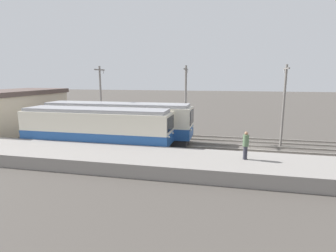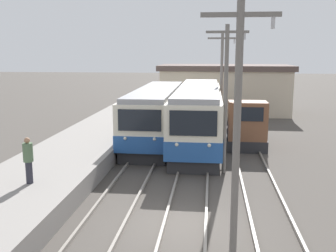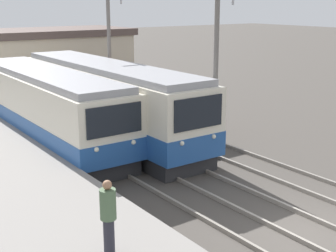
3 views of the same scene
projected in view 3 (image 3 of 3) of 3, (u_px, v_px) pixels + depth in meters
The scene contains 9 objects.
ground_plane at pixel (308, 235), 13.65m from camera, with size 200.00×200.00×0.00m, color #47423D.
track_center at pixel (312, 231), 13.74m from camera, with size 1.54×60.00×0.14m.
commuter_train_left at pixel (47, 110), 22.12m from camera, with size 2.84×13.11×3.51m.
commuter_train_center at pixel (107, 103), 23.13m from camera, with size 2.84×14.41×3.71m.
shunting_locomotive at pixel (159, 107), 24.79m from camera, with size 2.40×5.04×3.00m.
catenary_mast_mid at pixel (216, 72), 18.44m from camera, with size 2.00×0.20×7.17m.
catenary_mast_far at pixel (110, 53), 25.24m from camera, with size 2.00×0.20×7.17m.
person_on_platform at pixel (108, 214), 10.71m from camera, with size 0.38×0.38×1.82m.
station_building at pixel (44, 61), 34.74m from camera, with size 12.60×6.30×4.66m.
Camera 3 is at (-10.53, -7.66, 6.59)m, focal length 50.00 mm.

